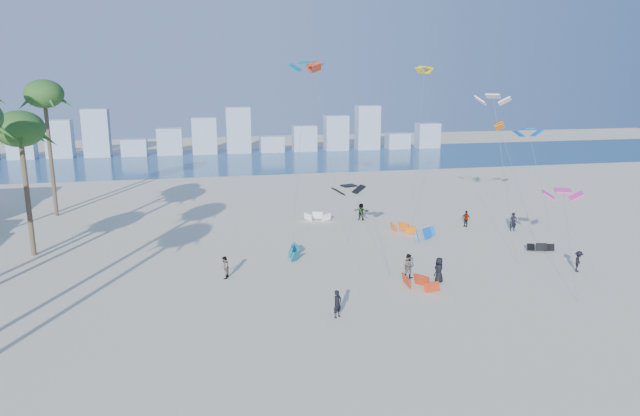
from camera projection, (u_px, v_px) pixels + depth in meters
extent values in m
plane|color=beige|center=(327.00, 367.00, 29.43)|extent=(220.00, 220.00, 0.00)
plane|color=navy|center=(235.00, 161.00, 98.03)|extent=(220.00, 220.00, 0.00)
imported|color=black|center=(338.00, 304.00, 35.24)|extent=(0.76, 0.70, 1.74)
imported|color=gray|center=(408.00, 266.00, 42.17)|extent=(1.07, 1.09, 1.78)
imported|color=black|center=(439.00, 270.00, 41.06)|extent=(1.08, 1.01, 1.86)
imported|color=gray|center=(466.00, 219.00, 56.09)|extent=(0.82, 0.99, 1.58)
imported|color=black|center=(578.00, 261.00, 43.35)|extent=(1.14, 1.17, 1.60)
imported|color=gray|center=(361.00, 212.00, 58.53)|extent=(1.65, 1.28, 1.74)
imported|color=black|center=(513.00, 222.00, 54.49)|extent=(0.72, 0.56, 1.77)
imported|color=gray|center=(225.00, 268.00, 41.93)|extent=(0.84, 0.96, 1.65)
cylinder|color=#595959|center=(369.00, 230.00, 43.57)|extent=(2.33, 3.63, 6.16)
cylinder|color=#595959|center=(505.00, 178.00, 46.38)|extent=(0.47, 4.79, 12.72)
cylinder|color=#595959|center=(539.00, 179.00, 55.13)|extent=(1.73, 2.51, 9.40)
cylinder|color=#595959|center=(330.00, 154.00, 50.29)|extent=(2.18, 4.40, 15.40)
cylinder|color=#595959|center=(418.00, 150.00, 53.95)|extent=(2.06, 3.22, 15.13)
cylinder|color=#595959|center=(570.00, 244.00, 39.43)|extent=(1.31, 4.48, 6.47)
cylinder|color=#595959|center=(299.00, 151.00, 51.92)|extent=(2.34, 5.72, 15.45)
cylinder|color=#595959|center=(516.00, 180.00, 52.62)|extent=(2.25, 3.99, 10.12)
cylinder|color=brown|center=(27.00, 194.00, 46.28)|extent=(0.40, 0.40, 10.32)
ellipsoid|color=#284E1B|center=(19.00, 129.00, 45.10)|extent=(3.80, 3.80, 2.85)
cylinder|color=brown|center=(51.00, 156.00, 59.11)|extent=(0.40, 0.40, 12.52)
ellipsoid|color=#284E1B|center=(44.00, 94.00, 57.69)|extent=(3.80, 3.80, 2.85)
cube|color=#9EADBF|center=(22.00, 145.00, 99.87)|extent=(4.40, 3.00, 4.80)
cube|color=#9EADBF|center=(59.00, 139.00, 100.90)|extent=(4.40, 3.00, 6.60)
cube|color=#9EADBF|center=(97.00, 133.00, 101.93)|extent=(4.40, 3.00, 8.40)
cube|color=#9EADBF|center=(134.00, 147.00, 103.79)|extent=(4.40, 3.00, 3.00)
cube|color=#9EADBF|center=(170.00, 141.00, 104.82)|extent=(4.40, 3.00, 4.80)
cube|color=#9EADBF|center=(204.00, 136.00, 105.85)|extent=(4.40, 3.00, 6.60)
cube|color=#9EADBF|center=(238.00, 130.00, 106.88)|extent=(4.40, 3.00, 8.40)
cube|color=#9EADBF|center=(272.00, 144.00, 108.74)|extent=(4.40, 3.00, 3.00)
cube|color=#9EADBF|center=(304.00, 138.00, 109.77)|extent=(4.40, 3.00, 4.80)
cube|color=#9EADBF|center=(336.00, 133.00, 110.80)|extent=(4.40, 3.00, 6.60)
cube|color=#9EADBF|center=(367.00, 128.00, 111.83)|extent=(4.40, 3.00, 8.40)
cube|color=#9EADBF|center=(398.00, 141.00, 113.69)|extent=(4.40, 3.00, 3.00)
cube|color=#9EADBF|center=(427.00, 136.00, 114.72)|extent=(4.40, 3.00, 4.80)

